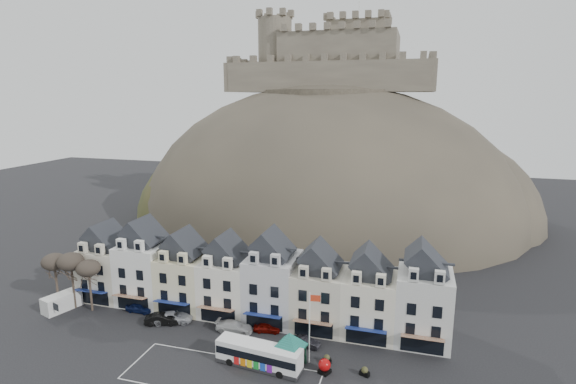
% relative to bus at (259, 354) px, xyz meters
% --- Properties ---
extents(ground, '(300.00, 300.00, 0.00)m').
position_rel_bus_xyz_m(ground, '(-5.49, -4.04, -1.61)').
color(ground, black).
rests_on(ground, ground).
extents(coach_bay_markings, '(22.00, 7.50, 0.01)m').
position_rel_bus_xyz_m(coach_bay_markings, '(-3.49, -2.79, -1.61)').
color(coach_bay_markings, silver).
rests_on(coach_bay_markings, ground).
extents(townhouse_terrace, '(54.40, 9.35, 11.80)m').
position_rel_bus_xyz_m(townhouse_terrace, '(-5.35, 11.93, 3.69)').
color(townhouse_terrace, beige).
rests_on(townhouse_terrace, ground).
extents(castle_hill, '(100.00, 76.00, 68.00)m').
position_rel_bus_xyz_m(castle_hill, '(-4.24, 64.91, -1.50)').
color(castle_hill, '#3B362E').
rests_on(castle_hill, ground).
extents(castle, '(50.20, 22.20, 22.00)m').
position_rel_bus_xyz_m(castle, '(-4.99, 71.90, 38.58)').
color(castle, brown).
rests_on(castle, ground).
extents(tree_left_far, '(3.61, 3.61, 8.24)m').
position_rel_bus_xyz_m(tree_left_far, '(-34.49, 6.46, 5.29)').
color(tree_left_far, '#31281F').
rests_on(tree_left_far, ground).
extents(tree_left_mid, '(3.78, 3.78, 8.64)m').
position_rel_bus_xyz_m(tree_left_mid, '(-31.49, 6.46, 5.63)').
color(tree_left_mid, '#31281F').
rests_on(tree_left_mid, ground).
extents(tree_left_near, '(3.43, 3.43, 7.84)m').
position_rel_bus_xyz_m(tree_left_near, '(-28.49, 6.46, 4.95)').
color(tree_left_near, '#31281F').
rests_on(tree_left_near, ground).
extents(bus, '(10.51, 3.50, 2.91)m').
position_rel_bus_xyz_m(bus, '(0.00, 0.00, 0.00)').
color(bus, '#262628').
rests_on(bus, ground).
extents(bus_shelter, '(6.69, 6.69, 4.34)m').
position_rel_bus_xyz_m(bus_shelter, '(3.41, 1.01, 1.76)').
color(bus_shelter, black).
rests_on(bus_shelter, ground).
extents(red_buoy, '(1.56, 1.56, 1.75)m').
position_rel_bus_xyz_m(red_buoy, '(7.62, 0.90, -0.72)').
color(red_buoy, black).
rests_on(red_buoy, ground).
extents(flagpole, '(1.29, 0.25, 8.96)m').
position_rel_bus_xyz_m(flagpole, '(5.55, 2.43, 3.51)').
color(flagpole, silver).
rests_on(flagpole, ground).
extents(white_van, '(3.79, 5.73, 2.41)m').
position_rel_bus_xyz_m(white_van, '(-32.95, 5.46, -0.40)').
color(white_van, silver).
rests_on(white_van, ground).
extents(planter_west, '(1.18, 0.90, 1.05)m').
position_rel_bus_xyz_m(planter_west, '(7.47, 2.96, -1.10)').
color(planter_west, black).
rests_on(planter_west, ground).
extents(planter_east, '(1.23, 0.92, 1.10)m').
position_rel_bus_xyz_m(planter_east, '(12.09, 1.67, -1.08)').
color(planter_east, black).
rests_on(planter_east, ground).
extents(car_navy, '(4.04, 1.67, 1.37)m').
position_rel_bus_xyz_m(car_navy, '(-21.49, 7.96, -0.92)').
color(car_navy, '#0B1338').
rests_on(car_navy, ground).
extents(car_black, '(4.96, 3.06, 1.54)m').
position_rel_bus_xyz_m(car_black, '(-16.29, 5.69, -0.84)').
color(car_black, black).
rests_on(car_black, ground).
extents(car_silver, '(5.79, 4.21, 1.48)m').
position_rel_bus_xyz_m(car_silver, '(-15.09, 6.61, -0.87)').
color(car_silver, '#AFB0B7').
rests_on(car_silver, ground).
extents(car_white, '(5.14, 2.28, 1.47)m').
position_rel_bus_xyz_m(car_white, '(-5.89, 6.62, -0.88)').
color(car_white, silver).
rests_on(car_white, ground).
extents(car_maroon, '(3.79, 1.99, 1.23)m').
position_rel_bus_xyz_m(car_maroon, '(-1.63, 7.76, -0.99)').
color(car_maroon, '#610905').
rests_on(car_maroon, ground).
extents(car_charcoal, '(3.95, 1.82, 1.25)m').
position_rel_bus_xyz_m(car_charcoal, '(4.14, 5.72, -0.98)').
color(car_charcoal, black).
rests_on(car_charcoal, ground).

